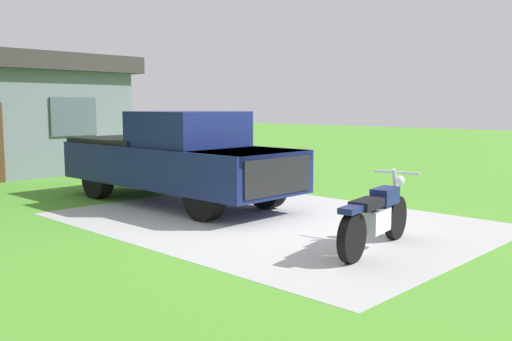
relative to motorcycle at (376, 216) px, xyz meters
The scene contains 4 objects.
ground_plane 2.49m from the motorcycle, 79.47° to the left, with size 80.00×80.00×0.00m, color #51962E.
driveway_pad 2.49m from the motorcycle, 79.47° to the left, with size 5.33×7.20×0.01m, color #ADADAD.
motorcycle is the anchor object (origin of this frame).
pickup_truck 5.13m from the motorcycle, 85.44° to the left, with size 2.08×5.66×1.90m.
Camera 1 is at (-7.09, -6.50, 2.01)m, focal length 38.96 mm.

